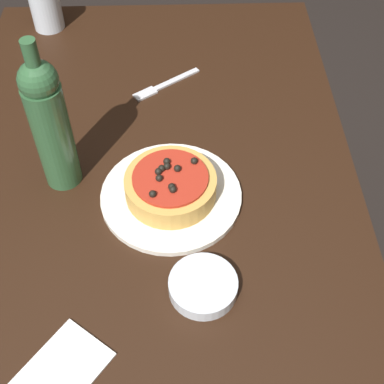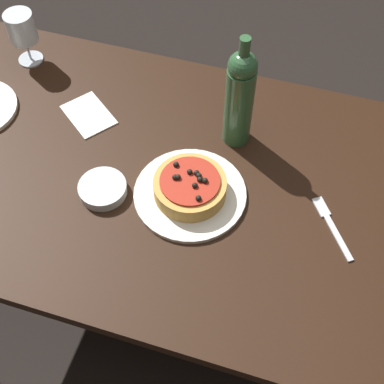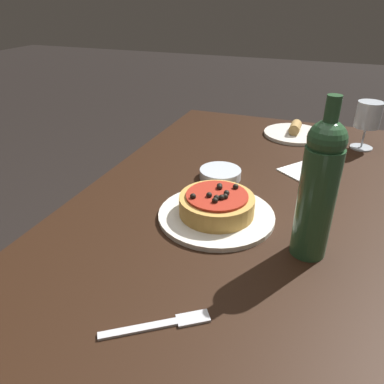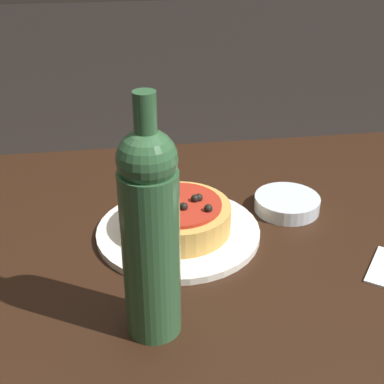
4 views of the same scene
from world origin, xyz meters
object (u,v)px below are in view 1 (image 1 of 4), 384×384
fork (163,86)px  water_cup (46,7)px  pizza (171,185)px  wine_bottle (50,123)px  dinner_plate (171,196)px  dining_table (152,248)px  side_bowl (203,286)px

fork → water_cup: bearing=-75.3°
pizza → wine_bottle: bearing=-105.4°
pizza → fork: (-0.34, -0.02, -0.03)m
dinner_plate → fork: 0.34m
pizza → water_cup: bearing=-151.9°
dining_table → water_cup: (-0.67, -0.28, 0.14)m
pizza → water_cup: (-0.60, -0.32, 0.02)m
dinner_plate → wine_bottle: bearing=-105.4°
dining_table → wine_bottle: size_ratio=4.71×
dining_table → side_bowl: (0.14, 0.10, 0.10)m
pizza → water_cup: water_cup is taller
wine_bottle → side_bowl: (0.27, 0.27, -0.14)m
dinner_plate → fork: (-0.34, -0.02, -0.00)m
dining_table → side_bowl: 0.20m
wine_bottle → fork: bearing=145.0°
wine_bottle → side_bowl: bearing=45.3°
dinner_plate → pizza: pizza is taller
dining_table → side_bowl: bearing=33.6°
fork → dining_table: bearing=51.8°
wine_bottle → dining_table: bearing=54.7°
dinner_plate → water_cup: bearing=-151.9°
water_cup → dinner_plate: bearing=28.1°
dinner_plate → water_cup: water_cup is taller
dining_table → dinner_plate: dinner_plate is taller
water_cup → fork: 0.40m
dinner_plate → pizza: size_ratio=1.56×
dining_table → side_bowl: size_ratio=12.88×
dining_table → pizza: bearing=146.5°
dining_table → water_cup: bearing=-157.2°
dining_table → water_cup: size_ratio=13.39×
dining_table → fork: bearing=176.6°
water_cup → fork: water_cup is taller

